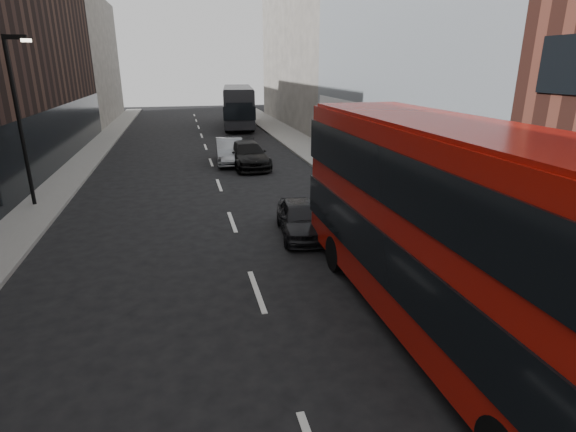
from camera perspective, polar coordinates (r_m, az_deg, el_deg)
sidewalk_right at (r=30.16m, az=4.84°, el=7.22°), size 3.00×80.00×0.15m
sidewalk_left at (r=29.39m, az=-25.41°, el=5.19°), size 2.00×80.00×0.15m
building_victorian at (r=49.02m, az=2.46°, el=22.86°), size 6.50×24.00×21.00m
building_left_mid at (r=34.53m, az=-31.35°, el=17.73°), size 5.00×24.00×14.00m
building_left_far at (r=55.96m, az=-24.54°, el=17.54°), size 5.00×20.00×13.00m
street_lamp at (r=22.15m, az=-30.94°, el=11.36°), size 1.06×0.22×7.00m
red_bus at (r=10.35m, az=19.89°, el=-1.05°), size 2.86×12.07×4.86m
grey_bus at (r=47.09m, az=-6.33°, el=13.77°), size 4.19×12.49×3.96m
car_a at (r=16.51m, az=1.57°, el=-0.27°), size 1.92×3.94×1.30m
car_b at (r=29.29m, az=-7.41°, el=8.19°), size 1.90×4.81×1.56m
car_c at (r=28.03m, az=-5.13°, el=7.76°), size 2.41×5.33×1.52m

